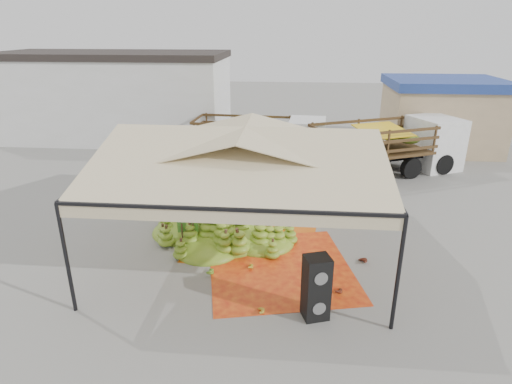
# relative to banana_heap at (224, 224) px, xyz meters

# --- Properties ---
(ground) EXTENTS (90.00, 90.00, 0.00)m
(ground) POSITION_rel_banana_heap_xyz_m (0.80, -0.27, -0.56)
(ground) COLOR slate
(ground) RESTS_ON ground
(canopy_tent) EXTENTS (8.10, 8.10, 4.00)m
(canopy_tent) POSITION_rel_banana_heap_xyz_m (0.80, -0.27, 2.74)
(canopy_tent) COLOR black
(canopy_tent) RESTS_ON ground
(building_white) EXTENTS (14.30, 6.30, 5.40)m
(building_white) POSITION_rel_banana_heap_xyz_m (-9.20, 13.73, 2.15)
(building_white) COLOR silver
(building_white) RESTS_ON ground
(building_tan) EXTENTS (6.30, 5.30, 4.10)m
(building_tan) POSITION_rel_banana_heap_xyz_m (10.80, 12.73, 1.51)
(building_tan) COLOR tan
(building_tan) RESTS_ON ground
(tarp_left) EXTENTS (4.46, 4.30, 0.01)m
(tarp_left) POSITION_rel_banana_heap_xyz_m (1.03, -0.08, -0.56)
(tarp_left) COLOR orange
(tarp_left) RESTS_ON ground
(tarp_right) EXTENTS (5.05, 5.21, 0.01)m
(tarp_right) POSITION_rel_banana_heap_xyz_m (2.00, -1.72, -0.56)
(tarp_right) COLOR orange
(tarp_right) RESTS_ON ground
(banana_heap) EXTENTS (5.53, 4.67, 1.12)m
(banana_heap) POSITION_rel_banana_heap_xyz_m (0.00, 0.00, 0.00)
(banana_heap) COLOR #57801A
(banana_heap) RESTS_ON ground
(hand_yellow_a) EXTENTS (0.39, 0.32, 0.18)m
(hand_yellow_a) POSITION_rel_banana_heap_xyz_m (1.04, -1.82, -0.47)
(hand_yellow_a) COLOR #B49824
(hand_yellow_a) RESTS_ON ground
(hand_yellow_b) EXTENTS (0.47, 0.41, 0.19)m
(hand_yellow_b) POSITION_rel_banana_heap_xyz_m (1.53, -3.97, -0.47)
(hand_yellow_b) COLOR #B48A24
(hand_yellow_b) RESTS_ON ground
(hand_red_a) EXTENTS (0.51, 0.48, 0.18)m
(hand_red_a) POSITION_rel_banana_heap_xyz_m (3.61, -2.85, -0.47)
(hand_red_a) COLOR #541F13
(hand_red_a) RESTS_ON ground
(hand_red_b) EXTENTS (0.58, 0.54, 0.21)m
(hand_red_b) POSITION_rel_banana_heap_xyz_m (4.50, -1.22, -0.46)
(hand_red_b) COLOR #501F12
(hand_red_b) RESTS_ON ground
(hand_green) EXTENTS (0.52, 0.43, 0.22)m
(hand_green) POSITION_rel_banana_heap_xyz_m (-0.14, -2.23, -0.45)
(hand_green) COLOR #4A7718
(hand_green) RESTS_ON ground
(hanging_bunches) EXTENTS (4.74, 0.24, 0.20)m
(hanging_bunches) POSITION_rel_banana_heap_xyz_m (0.16, -0.91, 2.06)
(hanging_bunches) COLOR #507418
(hanging_bunches) RESTS_ON ground
(speaker_stack) EXTENTS (0.75, 0.70, 1.70)m
(speaker_stack) POSITION_rel_banana_heap_xyz_m (2.96, -3.97, 0.29)
(speaker_stack) COLOR black
(speaker_stack) RESTS_ON ground
(banana_leaves) EXTENTS (0.96, 1.36, 3.70)m
(banana_leaves) POSITION_rel_banana_heap_xyz_m (-1.13, -0.73, -0.56)
(banana_leaves) COLOR #356F1D
(banana_leaves) RESTS_ON ground
(vendor) EXTENTS (0.59, 0.42, 1.52)m
(vendor) POSITION_rel_banana_heap_xyz_m (-0.47, 5.48, 0.20)
(vendor) COLOR gray
(vendor) RESTS_ON ground
(truck_left) EXTENTS (7.02, 2.83, 2.36)m
(truck_left) POSITION_rel_banana_heap_xyz_m (0.74, 9.21, 0.89)
(truck_left) COLOR #4A3418
(truck_left) RESTS_ON ground
(truck_right) EXTENTS (7.90, 5.40, 2.58)m
(truck_right) POSITION_rel_banana_heap_xyz_m (7.20, 8.00, 1.03)
(truck_right) COLOR #52391B
(truck_right) RESTS_ON ground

